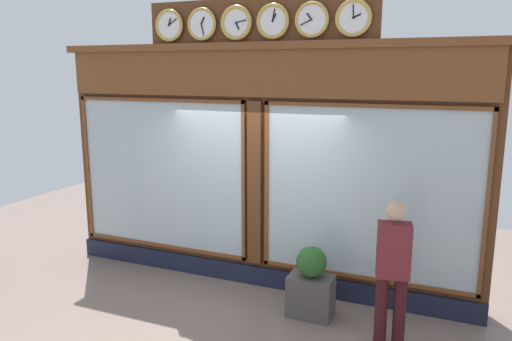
# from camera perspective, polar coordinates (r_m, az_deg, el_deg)

# --- Properties ---
(shop_facade) EXTENTS (6.27, 0.42, 4.00)m
(shop_facade) POSITION_cam_1_polar(r_m,az_deg,el_deg) (6.97, 0.39, 0.81)
(shop_facade) COLOR #5B3319
(shop_facade) RESTS_ON ground_plane
(pedestrian) EXTENTS (0.40, 0.29, 1.69)m
(pedestrian) POSITION_cam_1_polar(r_m,az_deg,el_deg) (5.73, 15.52, -10.74)
(pedestrian) COLOR #3A1316
(pedestrian) RESTS_ON ground_plane
(planter_box) EXTENTS (0.56, 0.36, 0.53)m
(planter_box) POSITION_cam_1_polar(r_m,az_deg,el_deg) (6.45, 6.34, -14.22)
(planter_box) COLOR #4C4742
(planter_box) RESTS_ON ground_plane
(planter_shrub) EXTENTS (0.38, 0.38, 0.38)m
(planter_shrub) POSITION_cam_1_polar(r_m,az_deg,el_deg) (6.27, 6.43, -10.44)
(planter_shrub) COLOR #285623
(planter_shrub) RESTS_ON planter_box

